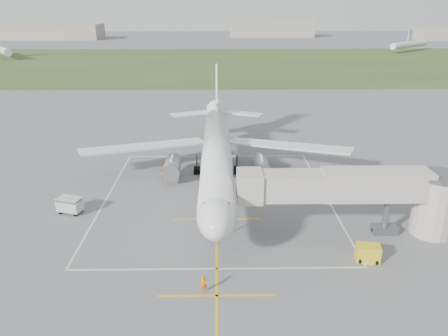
{
  "coord_description": "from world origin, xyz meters",
  "views": [
    {
      "loc": [
        0.14,
        -54.71,
        23.19
      ],
      "look_at": [
        0.91,
        -4.0,
        4.0
      ],
      "focal_mm": 35.0,
      "sensor_mm": 36.0,
      "label": 1
    }
  ],
  "objects_px": {
    "jet_bridge": "(368,193)",
    "ramp_worker_wing": "(162,173)",
    "airliner": "(217,153)",
    "baggage_cart": "(70,205)",
    "gpu_unit": "(368,253)",
    "ramp_worker_nose": "(204,284)"
  },
  "relations": [
    {
      "from": "gpu_unit",
      "to": "ramp_worker_nose",
      "type": "bearing_deg",
      "value": -153.55
    },
    {
      "from": "airliner",
      "to": "baggage_cart",
      "type": "distance_m",
      "value": 19.69
    },
    {
      "from": "jet_bridge",
      "to": "baggage_cart",
      "type": "distance_m",
      "value": 33.62
    },
    {
      "from": "airliner",
      "to": "baggage_cart",
      "type": "relative_size",
      "value": 14.95
    },
    {
      "from": "ramp_worker_nose",
      "to": "ramp_worker_wing",
      "type": "relative_size",
      "value": 1.06
    },
    {
      "from": "airliner",
      "to": "ramp_worker_wing",
      "type": "bearing_deg",
      "value": 166.22
    },
    {
      "from": "jet_bridge",
      "to": "baggage_cart",
      "type": "xyz_separation_m",
      "value": [
        -32.97,
        5.39,
        -3.76
      ]
    },
    {
      "from": "baggage_cart",
      "to": "ramp_worker_nose",
      "type": "relative_size",
      "value": 1.89
    },
    {
      "from": "baggage_cart",
      "to": "gpu_unit",
      "type": "bearing_deg",
      "value": -1.43
    },
    {
      "from": "gpu_unit",
      "to": "baggage_cart",
      "type": "height_order",
      "value": "baggage_cart"
    },
    {
      "from": "gpu_unit",
      "to": "ramp_worker_nose",
      "type": "relative_size",
      "value": 1.47
    },
    {
      "from": "jet_bridge",
      "to": "gpu_unit",
      "type": "distance_m",
      "value": 6.72
    },
    {
      "from": "baggage_cart",
      "to": "airliner",
      "type": "bearing_deg",
      "value": 44.38
    },
    {
      "from": "ramp_worker_nose",
      "to": "ramp_worker_wing",
      "type": "bearing_deg",
      "value": 95.18
    },
    {
      "from": "jet_bridge",
      "to": "ramp_worker_wing",
      "type": "relative_size",
      "value": 14.98
    },
    {
      "from": "ramp_worker_nose",
      "to": "gpu_unit",
      "type": "bearing_deg",
      "value": 7.76
    },
    {
      "from": "airliner",
      "to": "gpu_unit",
      "type": "xyz_separation_m",
      "value": [
        14.48,
        -19.56,
        -3.57
      ]
    },
    {
      "from": "airliner",
      "to": "jet_bridge",
      "type": "height_order",
      "value": "airliner"
    },
    {
      "from": "airliner",
      "to": "jet_bridge",
      "type": "distance_m",
      "value": 21.22
    },
    {
      "from": "ramp_worker_nose",
      "to": "airliner",
      "type": "bearing_deg",
      "value": 78.45
    },
    {
      "from": "gpu_unit",
      "to": "ramp_worker_nose",
      "type": "xyz_separation_m",
      "value": [
        -15.6,
        -4.67,
        0.01
      ]
    },
    {
      "from": "jet_bridge",
      "to": "ramp_worker_nose",
      "type": "distance_m",
      "value": 19.96
    }
  ]
}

